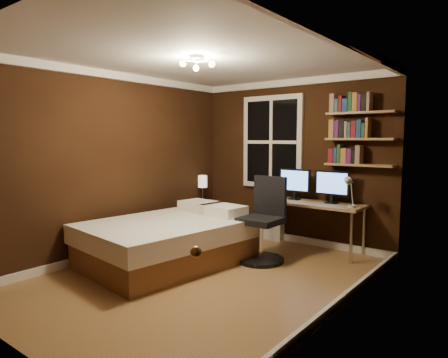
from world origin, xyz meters
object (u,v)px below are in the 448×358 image
Objects in this scene: bedside_lamp at (203,188)px; desk_lamp at (350,191)px; desk at (311,206)px; nightstand at (203,217)px; office_chair at (263,228)px; monitor_right at (332,187)px; bed at (169,240)px; radiator at (271,220)px; monitor_left at (295,184)px.

desk_lamp is (2.49, 0.07, 0.15)m from bedside_lamp.
desk is at bearing 166.52° from desk_lamp.
desk_lamp reaches higher than bedside_lamp.
nightstand is 1.73m from office_chair.
desk_lamp is at bearing -33.09° from monitor_right.
nightstand is at bearing 122.86° from bed.
bed is 5.04× the size of desk_lamp.
desk_lamp is at bearing -13.48° from desk.
monitor_right is at bearing -5.90° from radiator.
radiator is (0.39, 1.86, 0.02)m from bed.
desk_lamp is (1.39, -0.33, 0.60)m from radiator.
nightstand is at bearing -160.21° from radiator.
bed is 3.98× the size of nightstand.
desk is at bearing 62.26° from bed.
bed is 1.90m from radiator.
nightstand is 1.72m from monitor_left.
nightstand is at bearing -178.48° from desk_lamp.
desk is at bearing 72.02° from office_chair.
radiator is 0.78m from monitor_left.
nightstand is 1.17m from radiator.
bed is 2.08m from desk.
radiator is 0.87m from desk.
monitor_right is at bearing -6.16° from nightstand.
office_chair is at bearing 50.06° from bed.
office_chair is at bearing -87.64° from monitor_left.
radiator is 1.29× the size of monitor_left.
radiator is 1.55m from desk_lamp.
bed is at bearing -116.11° from monitor_left.
bedside_lamp reaches higher than nightstand.
monitor_left is 1.12× the size of desk_lamp.
bed is 1.23m from office_chair.
nightstand is at bearing -169.67° from monitor_left.
desk_lamp reaches higher than desk.
bedside_lamp is (-0.71, 1.47, 0.48)m from bed.
desk_lamp reaches higher than radiator.
monitor_right reaches higher than desk_lamp.
nightstand is 2.26m from monitor_right.
nightstand is 0.50m from bedside_lamp.
monitor_right is (0.27, 0.07, 0.29)m from desk.
desk is 0.91m from office_chair.
desk is 0.40m from monitor_right.
radiator is (1.10, 0.39, 0.04)m from nightstand.
monitor_left reaches higher than radiator.
bed is 4.50× the size of monitor_left.
desk is 1.33× the size of office_chair.
monitor_right is 1.18m from office_chair.
desk_lamp is 1.23m from office_chair.
monitor_left is (-0.31, 0.07, 0.29)m from desk.
office_chair is (-0.88, -0.70, -0.49)m from desk_lamp.
monitor_right reaches higher than radiator.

